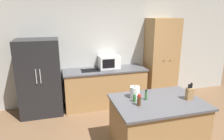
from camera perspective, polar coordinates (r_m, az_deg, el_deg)
name	(u,v)px	position (r m, az deg, el deg)	size (l,w,h in m)	color
wall_back	(111,50)	(5.08, -0.42, 5.66)	(7.20, 0.06, 2.60)	#B2B2AD
refrigerator	(40,77)	(4.67, -19.88, -2.02)	(0.89, 0.71, 1.68)	black
back_counter	(105,87)	(4.92, -1.99, -4.89)	(1.98, 0.68, 0.91)	#9E7547
pantry_cabinet	(161,60)	(5.32, 13.83, 2.88)	(0.75, 0.59, 2.09)	#9E7547
kitchen_island	(156,126)	(3.42, 12.58, -15.33)	(1.39, 0.98, 0.89)	#9E7547
microwave	(109,62)	(4.87, -0.85, 2.38)	(0.49, 0.38, 0.30)	white
knife_block	(189,93)	(3.37, 21.26, -6.25)	(0.11, 0.08, 0.28)	#9E7547
spice_bottle_tall_dark	(134,98)	(3.11, 6.45, -8.05)	(0.05, 0.05, 0.11)	#337033
spice_bottle_short_red	(146,95)	(3.18, 9.69, -7.07)	(0.04, 0.04, 0.17)	#337033
spice_bottle_amber_oil	(139,100)	(2.98, 7.74, -8.62)	(0.06, 0.06, 0.17)	#563319
kettle	(135,92)	(3.23, 6.52, -6.32)	(0.16, 0.16, 0.21)	white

